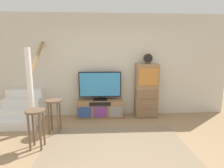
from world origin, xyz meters
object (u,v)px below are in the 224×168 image
(side_cabinet, at_px, (146,91))
(desk_clock, at_px, (148,59))
(media_console, at_px, (100,109))
(television, at_px, (100,85))
(bar_stool_near, at_px, (36,120))
(bar_stool_far, at_px, (54,108))

(side_cabinet, xyz_separation_m, desk_clock, (0.01, -0.01, 0.84))
(media_console, relative_size, television, 1.09)
(bar_stool_near, height_order, bar_stool_far, bar_stool_far)
(television, height_order, side_cabinet, side_cabinet)
(bar_stool_far, bearing_deg, desk_clock, 21.28)
(side_cabinet, xyz_separation_m, bar_stool_near, (-2.33, -1.52, -0.18))
(media_console, height_order, desk_clock, desk_clock)
(television, height_order, bar_stool_far, television)
(television, bearing_deg, side_cabinet, -0.64)
(television, xyz_separation_m, desk_clock, (1.24, -0.03, 0.68))
(desk_clock, bearing_deg, media_console, 179.78)
(desk_clock, bearing_deg, television, 178.67)
(desk_clock, xyz_separation_m, bar_stool_near, (-2.34, -1.50, -1.02))
(media_console, xyz_separation_m, side_cabinet, (1.23, 0.01, 0.47))
(bar_stool_near, bearing_deg, media_console, 53.68)
(side_cabinet, relative_size, desk_clock, 5.36)
(media_console, height_order, bar_stool_near, bar_stool_near)
(bar_stool_near, bearing_deg, television, 54.10)
(television, relative_size, bar_stool_near, 1.55)
(media_console, xyz_separation_m, bar_stool_far, (-0.96, -0.86, 0.30))
(television, xyz_separation_m, bar_stool_near, (-1.11, -1.53, -0.33))
(television, relative_size, side_cabinet, 0.78)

